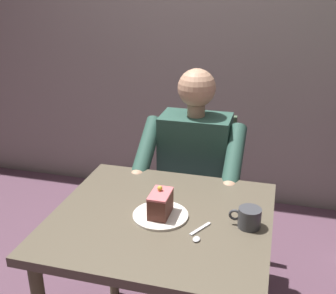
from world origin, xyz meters
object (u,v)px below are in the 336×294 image
(seated_person, at_px, (191,181))
(dessert_spoon, at_px, (198,234))
(cake_slice, at_px, (161,204))
(dining_table, at_px, (161,238))
(coffee_cup, at_px, (249,217))
(chair, at_px, (197,187))

(seated_person, xyz_separation_m, dessert_spoon, (-0.17, 0.66, 0.13))
(cake_slice, height_order, dessert_spoon, cake_slice)
(dining_table, xyz_separation_m, coffee_cup, (-0.34, -0.01, 0.15))
(dining_table, height_order, dessert_spoon, dessert_spoon)
(cake_slice, bearing_deg, coffee_cup, -176.91)
(dining_table, height_order, seated_person, seated_person)
(chair, relative_size, cake_slice, 7.44)
(cake_slice, xyz_separation_m, dessert_spoon, (-0.16, 0.09, -0.05))
(seated_person, relative_size, cake_slice, 9.87)
(cake_slice, relative_size, coffee_cup, 1.01)
(dining_table, relative_size, seated_person, 0.70)
(dining_table, xyz_separation_m, cake_slice, (-0.00, 0.01, 0.16))
(dining_table, relative_size, cake_slice, 6.95)
(chair, xyz_separation_m, seated_person, (0.00, 0.18, 0.13))
(dining_table, bearing_deg, dessert_spoon, 150.80)
(chair, distance_m, cake_slice, 0.81)
(seated_person, bearing_deg, coffee_cup, 121.17)
(seated_person, height_order, coffee_cup, seated_person)
(dining_table, xyz_separation_m, dessert_spoon, (-0.17, 0.09, 0.11))
(dining_table, xyz_separation_m, seated_person, (0.00, -0.57, -0.02))
(coffee_cup, relative_size, dessert_spoon, 0.86)
(chair, bearing_deg, dining_table, 90.00)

